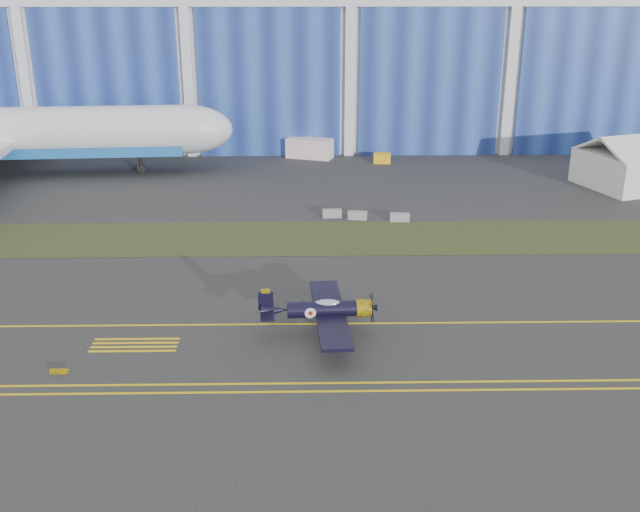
{
  "coord_description": "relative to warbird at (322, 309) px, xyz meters",
  "views": [
    {
      "loc": [
        -5.98,
        -54.65,
        24.22
      ],
      "look_at": [
        -4.92,
        2.19,
        2.61
      ],
      "focal_mm": 42.0,
      "sensor_mm": 36.0,
      "label": 1
    }
  ],
  "objects": [
    {
      "name": "guard_board_left",
      "position": [
        -17.08,
        -5.19,
        -1.84
      ],
      "size": [
        1.2,
        0.15,
        0.35
      ],
      "primitive_type": "cube",
      "color": "yellow",
      "rests_on": "ground"
    },
    {
      "name": "warbird",
      "position": [
        0.0,
        0.0,
        0.0
      ],
      "size": [
        10.01,
        11.82,
        3.35
      ],
      "rotation": [
        0.0,
        0.0,
        0.06
      ],
      "color": "black",
      "rests_on": "ground"
    },
    {
      "name": "hangar",
      "position": [
        4.92,
        78.59,
        12.95
      ],
      "size": [
        220.0,
        45.7,
        30.0
      ],
      "color": "silver",
      "rests_on": "ground"
    },
    {
      "name": "hold_short_ladder",
      "position": [
        -13.08,
        -1.29,
        -2.0
      ],
      "size": [
        6.0,
        2.4,
        0.02
      ],
      "primitive_type": null,
      "color": "yellow",
      "rests_on": "ground"
    },
    {
      "name": "shipping_container",
      "position": [
        -0.6,
        54.5,
        -0.65
      ],
      "size": [
        6.76,
        4.43,
        2.72
      ],
      "primitive_type": "cube",
      "rotation": [
        0.0,
        0.0,
        -0.33
      ],
      "color": "#F7DDD5",
      "rests_on": "ground"
    },
    {
      "name": "ground",
      "position": [
        4.92,
        6.81,
        -2.01
      ],
      "size": [
        260.0,
        260.0,
        0.0
      ],
      "primitive_type": "plane",
      "color": "#333433",
      "rests_on": "ground"
    },
    {
      "name": "taxiway_centreline",
      "position": [
        4.92,
        1.81,
        -2.0
      ],
      "size": [
        200.0,
        0.2,
        0.02
      ],
      "primitive_type": "cube",
      "color": "yellow",
      "rests_on": "ground"
    },
    {
      "name": "barrier_c",
      "position": [
        8.58,
        25.81,
        -1.56
      ],
      "size": [
        2.04,
        0.73,
        0.9
      ],
      "primitive_type": "cube",
      "rotation": [
        0.0,
        0.0,
        -0.07
      ],
      "color": "gray",
      "rests_on": "ground"
    },
    {
      "name": "barrier_a",
      "position": [
        1.61,
        27.31,
        -1.56
      ],
      "size": [
        2.02,
        0.68,
        0.9
      ],
      "primitive_type": "cube",
      "rotation": [
        0.0,
        0.0,
        0.04
      ],
      "color": "gray",
      "rests_on": "ground"
    },
    {
      "name": "tug",
      "position": [
        9.2,
        51.36,
        -1.35
      ],
      "size": [
        2.39,
        1.62,
        1.32
      ],
      "primitive_type": "cube",
      "rotation": [
        0.0,
        0.0,
        -0.09
      ],
      "color": "yellow",
      "rests_on": "ground"
    },
    {
      "name": "grass_median",
      "position": [
        4.92,
        20.81,
        -1.99
      ],
      "size": [
        260.0,
        10.0,
        0.02
      ],
      "primitive_type": "cube",
      "color": "#475128",
      "rests_on": "ground"
    },
    {
      "name": "barrier_b",
      "position": [
        4.24,
        26.57,
        -1.56
      ],
      "size": [
        2.07,
        0.9,
        0.9
      ],
      "primitive_type": "cube",
      "rotation": [
        0.0,
        0.0,
        -0.15
      ],
      "color": "gray",
      "rests_on": "ground"
    },
    {
      "name": "edge_line_far",
      "position": [
        4.92,
        -6.69,
        -2.0
      ],
      "size": [
        80.0,
        0.2,
        0.02
      ],
      "primitive_type": "cube",
      "color": "yellow",
      "rests_on": "ground"
    },
    {
      "name": "edge_line_near",
      "position": [
        4.92,
        -7.69,
        -2.0
      ],
      "size": [
        80.0,
        0.2,
        0.02
      ],
      "primitive_type": "cube",
      "color": "yellow",
      "rests_on": "ground"
    }
  ]
}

